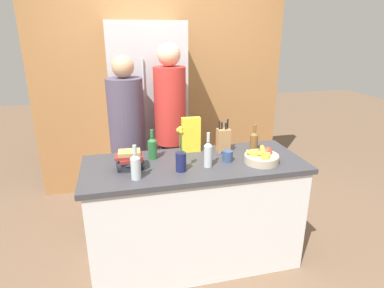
{
  "coord_description": "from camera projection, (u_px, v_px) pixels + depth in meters",
  "views": [
    {
      "loc": [
        -0.56,
        -2.22,
        1.84
      ],
      "look_at": [
        0.0,
        0.09,
        1.01
      ],
      "focal_mm": 30.0,
      "sensor_mm": 36.0,
      "label": 1
    }
  ],
  "objects": [
    {
      "name": "ground_plane",
      "position": [
        194.0,
        257.0,
        2.77
      ],
      "size": [
        14.0,
        14.0,
        0.0
      ],
      "primitive_type": "plane",
      "color": "brown"
    },
    {
      "name": "kitchen_island",
      "position": [
        194.0,
        212.0,
        2.62
      ],
      "size": [
        1.7,
        0.69,
        0.89
      ],
      "color": "silver",
      "rests_on": "ground_plane"
    },
    {
      "name": "back_wall_wood",
      "position": [
        163.0,
        81.0,
        3.76
      ],
      "size": [
        2.9,
        0.12,
        2.6
      ],
      "color": "#9E6B3D",
      "rests_on": "ground_plane"
    },
    {
      "name": "refrigerator",
      "position": [
        148.0,
        116.0,
        3.49
      ],
      "size": [
        0.77,
        0.63,
        1.94
      ],
      "color": "#B7B7BC",
      "rests_on": "ground_plane"
    },
    {
      "name": "fruit_bowl",
      "position": [
        262.0,
        157.0,
        2.46
      ],
      "size": [
        0.27,
        0.27,
        0.11
      ],
      "color": "tan",
      "rests_on": "kitchen_island"
    },
    {
      "name": "knife_block",
      "position": [
        223.0,
        140.0,
        2.67
      ],
      "size": [
        0.1,
        0.09,
        0.28
      ],
      "color": "#A87A4C",
      "rests_on": "kitchen_island"
    },
    {
      "name": "flower_vase",
      "position": [
        181.0,
        158.0,
        2.29
      ],
      "size": [
        0.08,
        0.08,
        0.33
      ],
      "color": "#191E4C",
      "rests_on": "kitchen_island"
    },
    {
      "name": "cereal_box",
      "position": [
        191.0,
        135.0,
        2.66
      ],
      "size": [
        0.16,
        0.07,
        0.29
      ],
      "color": "yellow",
      "rests_on": "kitchen_island"
    },
    {
      "name": "coffee_mug",
      "position": [
        227.0,
        156.0,
        2.49
      ],
      "size": [
        0.08,
        0.11,
        0.08
      ],
      "color": "#334770",
      "rests_on": "kitchen_island"
    },
    {
      "name": "book_stack",
      "position": [
        130.0,
        160.0,
        2.34
      ],
      "size": [
        0.21,
        0.16,
        0.14
      ],
      "color": "#232328",
      "rests_on": "kitchen_island"
    },
    {
      "name": "bottle_oil",
      "position": [
        208.0,
        153.0,
        2.36
      ],
      "size": [
        0.06,
        0.06,
        0.27
      ],
      "color": "#B2BCC1",
      "rests_on": "kitchen_island"
    },
    {
      "name": "bottle_vinegar",
      "position": [
        254.0,
        141.0,
        2.68
      ],
      "size": [
        0.07,
        0.07,
        0.23
      ],
      "color": "brown",
      "rests_on": "kitchen_island"
    },
    {
      "name": "bottle_wine",
      "position": [
        136.0,
        166.0,
        2.17
      ],
      "size": [
        0.07,
        0.07,
        0.24
      ],
      "color": "#B2BCC1",
      "rests_on": "kitchen_island"
    },
    {
      "name": "bottle_water",
      "position": [
        152.0,
        147.0,
        2.52
      ],
      "size": [
        0.07,
        0.07,
        0.24
      ],
      "color": "#286633",
      "rests_on": "kitchen_island"
    },
    {
      "name": "person_at_sink",
      "position": [
        128.0,
        136.0,
        2.95
      ],
      "size": [
        0.32,
        0.32,
        1.65
      ],
      "rotation": [
        0.0,
        0.0,
        0.42
      ],
      "color": "#383842",
      "rests_on": "ground_plane"
    },
    {
      "name": "person_in_blue",
      "position": [
        171.0,
        126.0,
        3.0
      ],
      "size": [
        0.29,
        0.29,
        1.75
      ],
      "rotation": [
        0.0,
        0.0,
        -0.03
      ],
      "color": "#383842",
      "rests_on": "ground_plane"
    }
  ]
}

